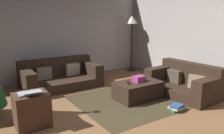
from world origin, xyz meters
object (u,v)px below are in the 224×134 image
at_px(laptop, 31,91).
at_px(couch_right, 185,83).
at_px(couch_left, 60,76).
at_px(corner_lamp, 132,24).
at_px(ottoman, 138,90).
at_px(tv_remote, 129,83).
at_px(gift_box, 139,79).
at_px(side_table, 32,110).
at_px(book_stack, 177,108).

bearing_deg(laptop, couch_right, -4.50).
height_order(couch_right, laptop, laptop).
height_order(couch_left, corner_lamp, corner_lamp).
bearing_deg(ottoman, tv_remote, 175.28).
height_order(gift_box, corner_lamp, corner_lamp).
relative_size(tv_remote, laptop, 0.42).
bearing_deg(side_table, couch_left, 57.47).
height_order(ottoman, side_table, side_table).
distance_m(couch_left, ottoman, 2.05).
distance_m(couch_left, couch_right, 2.98).
height_order(tv_remote, side_table, side_table).
bearing_deg(couch_left, side_table, 57.52).
bearing_deg(couch_left, tv_remote, 116.13).
bearing_deg(side_table, gift_box, 1.73).
distance_m(ottoman, book_stack, 0.93).
xyz_separation_m(couch_left, corner_lamp, (2.55, 0.40, 1.22)).
relative_size(side_table, corner_lamp, 0.32).
bearing_deg(book_stack, gift_box, 100.49).
xyz_separation_m(couch_right, book_stack, (-0.84, -0.53, -0.22)).
bearing_deg(couch_right, side_table, 81.89).
bearing_deg(ottoman, laptop, -177.22).
distance_m(couch_right, side_table, 3.28).
bearing_deg(book_stack, couch_right, 32.26).
relative_size(gift_box, side_table, 0.46).
height_order(side_table, corner_lamp, corner_lamp).
distance_m(tv_remote, laptop, 2.00).
distance_m(gift_box, corner_lamp, 2.77).
distance_m(tv_remote, corner_lamp, 2.93).
distance_m(couch_left, gift_box, 2.05).
bearing_deg(gift_box, couch_left, 122.82).
distance_m(couch_left, book_stack, 2.93).
bearing_deg(ottoman, couch_right, -19.32).
xyz_separation_m(side_table, book_stack, (2.42, -0.84, -0.22)).
xyz_separation_m(side_table, laptop, (-0.00, -0.06, 0.33)).
height_order(laptop, corner_lamp, corner_lamp).
xyz_separation_m(couch_left, laptop, (-1.14, -1.84, 0.34)).
bearing_deg(corner_lamp, tv_remote, -129.04).
distance_m(ottoman, gift_box, 0.25).
height_order(couch_right, ottoman, couch_right).
bearing_deg(laptop, tv_remote, 3.70).
bearing_deg(corner_lamp, gift_box, -124.26).
relative_size(couch_left, side_table, 3.40).
bearing_deg(gift_box, side_table, -178.27).
bearing_deg(couch_right, ottoman, 68.03).
bearing_deg(ottoman, book_stack, -77.65).
distance_m(ottoman, laptop, 2.27).
xyz_separation_m(couch_right, laptop, (-3.26, 0.26, 0.33)).
bearing_deg(side_table, tv_remote, 2.11).
relative_size(couch_right, laptop, 4.05).
height_order(side_table, book_stack, side_table).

